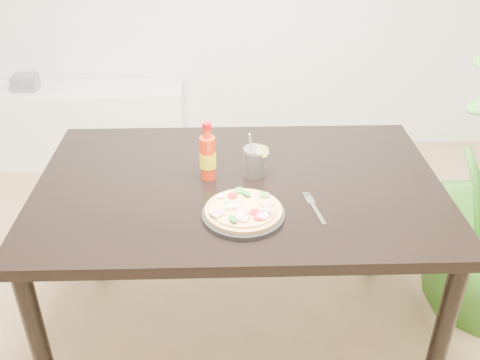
{
  "coord_description": "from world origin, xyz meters",
  "views": [
    {
      "loc": [
        0.17,
        -1.1,
        1.7
      ],
      "look_at": [
        0.21,
        0.37,
        0.83
      ],
      "focal_mm": 40.0,
      "sensor_mm": 36.0,
      "label": 1
    }
  ],
  "objects_px": {
    "cola_cup": "(255,162)",
    "fork": "(314,207)",
    "plate": "(243,215)",
    "hot_sauce_bottle": "(208,157)",
    "pizza": "(244,210)",
    "media_console": "(75,125)",
    "dining_table": "(239,202)"
  },
  "relations": [
    {
      "from": "pizza",
      "to": "cola_cup",
      "type": "xyz_separation_m",
      "value": [
        0.05,
        0.26,
        0.02
      ]
    },
    {
      "from": "plate",
      "to": "fork",
      "type": "xyz_separation_m",
      "value": [
        0.23,
        0.05,
        -0.01
      ]
    },
    {
      "from": "dining_table",
      "to": "fork",
      "type": "distance_m",
      "value": 0.3
    },
    {
      "from": "pizza",
      "to": "hot_sauce_bottle",
      "type": "height_order",
      "value": "hot_sauce_bottle"
    },
    {
      "from": "pizza",
      "to": "hot_sauce_bottle",
      "type": "bearing_deg",
      "value": 114.78
    },
    {
      "from": "plate",
      "to": "hot_sauce_bottle",
      "type": "relative_size",
      "value": 1.23
    },
    {
      "from": "hot_sauce_bottle",
      "to": "cola_cup",
      "type": "xyz_separation_m",
      "value": [
        0.16,
        0.02,
        -0.03
      ]
    },
    {
      "from": "pizza",
      "to": "fork",
      "type": "height_order",
      "value": "pizza"
    },
    {
      "from": "fork",
      "to": "media_console",
      "type": "xyz_separation_m",
      "value": [
        -1.25,
        1.75,
        -0.5
      ]
    },
    {
      "from": "fork",
      "to": "plate",
      "type": "bearing_deg",
      "value": -178.97
    },
    {
      "from": "hot_sauce_bottle",
      "to": "pizza",
      "type": "bearing_deg",
      "value": -65.22
    },
    {
      "from": "pizza",
      "to": "fork",
      "type": "distance_m",
      "value": 0.23
    },
    {
      "from": "dining_table",
      "to": "hot_sauce_bottle",
      "type": "height_order",
      "value": "hot_sauce_bottle"
    },
    {
      "from": "plate",
      "to": "pizza",
      "type": "relative_size",
      "value": 1.07
    },
    {
      "from": "fork",
      "to": "hot_sauce_bottle",
      "type": "bearing_deg",
      "value": 139.25
    },
    {
      "from": "dining_table",
      "to": "media_console",
      "type": "distance_m",
      "value": 1.92
    },
    {
      "from": "dining_table",
      "to": "cola_cup",
      "type": "relative_size",
      "value": 8.08
    },
    {
      "from": "cola_cup",
      "to": "fork",
      "type": "bearing_deg",
      "value": -50.37
    },
    {
      "from": "plate",
      "to": "pizza",
      "type": "xyz_separation_m",
      "value": [
        0.0,
        -0.0,
        0.02
      ]
    },
    {
      "from": "cola_cup",
      "to": "media_console",
      "type": "height_order",
      "value": "cola_cup"
    },
    {
      "from": "hot_sauce_bottle",
      "to": "cola_cup",
      "type": "height_order",
      "value": "hot_sauce_bottle"
    },
    {
      "from": "pizza",
      "to": "fork",
      "type": "xyz_separation_m",
      "value": [
        0.23,
        0.05,
        -0.02
      ]
    },
    {
      "from": "pizza",
      "to": "media_console",
      "type": "xyz_separation_m",
      "value": [
        -1.02,
        1.79,
        -0.53
      ]
    },
    {
      "from": "dining_table",
      "to": "media_console",
      "type": "bearing_deg",
      "value": 122.65
    },
    {
      "from": "hot_sauce_bottle",
      "to": "fork",
      "type": "bearing_deg",
      "value": -30.45
    },
    {
      "from": "pizza",
      "to": "hot_sauce_bottle",
      "type": "xyz_separation_m",
      "value": [
        -0.11,
        0.25,
        0.06
      ]
    },
    {
      "from": "cola_cup",
      "to": "media_console",
      "type": "relative_size",
      "value": 0.12
    },
    {
      "from": "dining_table",
      "to": "hot_sauce_bottle",
      "type": "bearing_deg",
      "value": 161.59
    },
    {
      "from": "dining_table",
      "to": "pizza",
      "type": "height_order",
      "value": "pizza"
    },
    {
      "from": "dining_table",
      "to": "hot_sauce_bottle",
      "type": "distance_m",
      "value": 0.2
    },
    {
      "from": "cola_cup",
      "to": "plate",
      "type": "bearing_deg",
      "value": -100.41
    },
    {
      "from": "hot_sauce_bottle",
      "to": "fork",
      "type": "distance_m",
      "value": 0.4
    }
  ]
}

